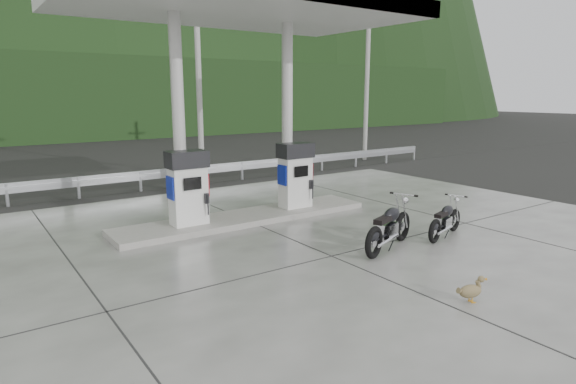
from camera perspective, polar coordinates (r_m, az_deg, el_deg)
ground at (r=10.78m, az=1.75°, el=-6.28°), size 160.00×160.00×0.00m
forecourt_apron at (r=10.78m, az=1.75°, el=-6.23°), size 18.00×14.00×0.02m
pump_island at (r=12.77m, az=-4.97°, el=-3.03°), size 7.00×1.40×0.15m
gas_pump_left at (r=11.86m, az=-11.76°, el=0.47°), size 0.95×0.55×1.80m
gas_pump_right at (r=13.41m, az=0.88°, el=1.99°), size 0.95×0.55×1.80m
canopy_column_left at (r=12.03m, az=-12.84°, el=8.27°), size 0.30×0.30×5.00m
canopy_column_right at (r=13.57m, az=-0.10°, el=8.90°), size 0.30×0.30×5.00m
canopy_roof at (r=12.53m, az=-5.42°, el=21.02°), size 8.50×5.00×0.40m
guardrail at (r=17.54m, az=-14.06°, el=2.73°), size 26.00×0.16×1.42m
road at (r=20.92m, az=-17.42°, el=1.97°), size 60.00×7.00×0.01m
utility_pole_b at (r=19.52m, az=-10.55°, el=13.44°), size 0.22×0.22×8.00m
utility_pole_c at (r=24.67m, az=9.35°, el=13.05°), size 0.22×0.22×8.00m
tree_band at (r=38.71m, az=-26.23°, el=9.97°), size 80.00×6.00×6.00m
forested_hills at (r=68.58m, az=-30.02°, el=7.29°), size 100.00×40.00×140.00m
motorcycle_left at (r=10.56m, az=11.90°, el=-4.11°), size 2.11×1.28×0.95m
motorcycle_right at (r=11.79m, az=18.14°, el=-3.21°), size 1.74×0.97×0.78m
duck at (r=8.38m, az=20.79°, el=-10.97°), size 0.52×0.27×0.36m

